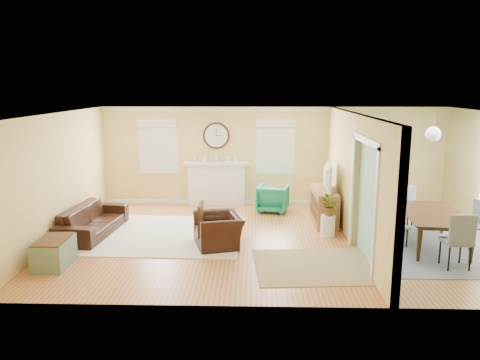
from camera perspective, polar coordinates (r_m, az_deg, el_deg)
name	(u,v)px	position (r m, az deg, el deg)	size (l,w,h in m)	color
floor	(278,240)	(9.79, 4.67, -7.28)	(9.00, 9.00, 0.00)	#AD5B26
wall_back	(273,156)	(12.41, 4.06, 2.89)	(9.00, 0.02, 2.60)	tan
wall_front	(291,220)	(6.55, 6.21, -4.88)	(9.00, 0.02, 2.60)	tan
wall_left	(59,177)	(10.24, -21.21, 0.33)	(0.02, 6.00, 2.60)	tan
ceiling	(280,113)	(9.29, 4.93, 8.10)	(9.00, 6.00, 0.02)	white
partition	(352,173)	(9.92, 13.47, 0.79)	(0.17, 6.00, 2.60)	tan
fireplace	(216,183)	(12.44, -2.88, -0.36)	(1.70, 0.30, 1.17)	white
wall_clock	(216,136)	(12.34, -2.91, 5.43)	(0.70, 0.07, 0.70)	#462310
window_left	(158,143)	(12.56, -9.99, 4.50)	(1.05, 0.13, 1.42)	white
window_right	(275,143)	(12.32, 4.32, 4.50)	(1.05, 0.13, 1.42)	white
pendant	(433,134)	(9.96, 22.47, 5.19)	(0.30, 0.30, 0.55)	gold
rug_cream	(165,234)	(10.22, -9.14, -6.53)	(3.26, 2.83, 0.02)	beige
rug_jute	(315,266)	(8.50, 9.18, -10.30)	(2.13, 1.74, 0.01)	tan
rug_grey	(433,246)	(10.11, 22.42, -7.48)	(2.62, 3.27, 0.01)	slate
sofa	(93,220)	(10.52, -17.50, -4.69)	(2.12, 0.83, 0.62)	black
eames_chair	(219,230)	(9.31, -2.62, -6.16)	(0.99, 0.86, 0.64)	black
green_chair	(273,198)	(11.84, 4.01, -2.25)	(0.73, 0.75, 0.68)	#128363
trunk	(54,252)	(8.96, -21.72, -8.20)	(0.55, 0.87, 0.50)	slate
credenza	(324,206)	(10.99, 10.19, -3.16)	(0.48, 1.42, 0.80)	olive
tv	(324,177)	(10.84, 10.23, 0.42)	(1.04, 0.14, 0.60)	black
garden_stool	(328,226)	(10.11, 10.66, -5.50)	(0.31, 0.31, 0.45)	white
potted_plant	(329,206)	(9.99, 10.75, -3.09)	(0.38, 0.33, 0.43)	#337F33
dining_table	(434,230)	(10.01, 22.57, -5.64)	(1.96, 1.09, 0.69)	#462310
dining_chair_n	(411,204)	(11.00, 20.12, -2.82)	(0.52, 0.52, 0.95)	slate
dining_chair_s	(457,235)	(8.95, 24.90, -6.13)	(0.46, 0.46, 1.01)	slate
dining_chair_w	(397,221)	(9.76, 18.56, -4.81)	(0.45, 0.45, 0.86)	white
dining_chair_e	(473,220)	(10.23, 26.52, -4.42)	(0.51, 0.51, 0.94)	slate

